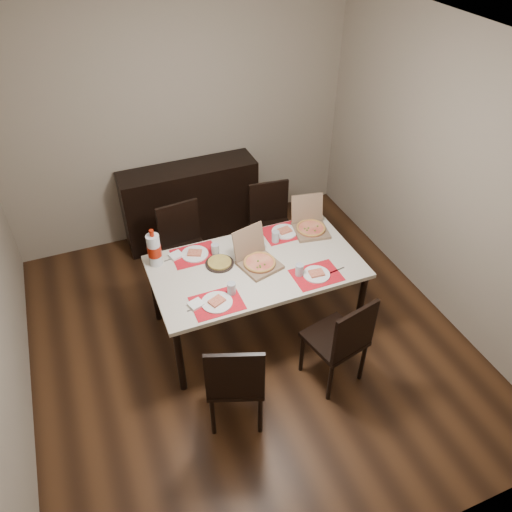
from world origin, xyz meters
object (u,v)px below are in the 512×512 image
dining_table (256,271)px  chair_near_right (342,339)px  chair_far_right (271,223)px  chair_far_left (185,245)px  pizza_box_center (257,260)px  chair_near_left (235,379)px  dip_bowl (258,245)px  sideboard (190,203)px  soda_bottle (154,250)px

dining_table → chair_near_right: chair_near_right is taller
dining_table → chair_far_right: 1.01m
dining_table → chair_far_left: (-0.43, 0.81, -0.17)m
dining_table → pizza_box_center: size_ratio=4.36×
chair_near_left → chair_far_left: bearing=86.8°
chair_near_left → dip_bowl: chair_near_left is taller
chair_near_right → pizza_box_center: bearing=114.1°
sideboard → pizza_box_center: pizza_box_center is taller
dining_table → chair_near_left: size_ratio=1.94×
dining_table → soda_bottle: soda_bottle is taller
chair_far_left → chair_far_right: same height
dining_table → chair_near_left: bearing=-120.5°
pizza_box_center → chair_far_left: bearing=118.8°
chair_near_left → chair_near_right: bearing=3.0°
sideboard → pizza_box_center: bearing=-84.6°
chair_far_left → dining_table: bearing=-62.0°
chair_far_right → dip_bowl: 0.77m
dining_table → chair_far_right: bearing=58.5°
sideboard → soda_bottle: soda_bottle is taller
pizza_box_center → dip_bowl: (0.10, 0.24, -0.04)m
dip_bowl → chair_far_left: bearing=133.8°
chair_far_left → pizza_box_center: bearing=-61.2°
sideboard → chair_near_right: (0.53, -2.47, 0.06)m
sideboard → chair_far_right: (0.66, -0.78, 0.06)m
pizza_box_center → dip_bowl: pizza_box_center is taller
chair_near_right → soda_bottle: 1.73m
chair_far_right → dip_bowl: (-0.40, -0.61, 0.25)m
pizza_box_center → soda_bottle: (-0.81, 0.35, 0.10)m
pizza_box_center → dip_bowl: bearing=66.0°
sideboard → chair_near_left: size_ratio=1.61×
sideboard → dining_table: (0.14, -1.62, 0.23)m
dining_table → chair_far_left: 0.94m
pizza_box_center → soda_bottle: bearing=156.8°
chair_near_right → chair_far_left: bearing=116.4°
dip_bowl → soda_bottle: 0.93m
sideboard → pizza_box_center: (0.15, -1.62, 0.35)m
chair_near_right → pizza_box_center: size_ratio=2.25×
chair_near_right → chair_far_right: bearing=85.7°
sideboard → chair_near_right: chair_near_right is taller
sideboard → dining_table: 1.65m
chair_far_right → pizza_box_center: (-0.51, -0.85, 0.29)m
chair_near_right → dip_bowl: bearing=104.2°
chair_near_left → chair_near_right: size_ratio=1.00×
dining_table → dip_bowl: 0.28m
dining_table → pizza_box_center: bearing=3.0°
chair_far_right → dip_bowl: chair_far_right is taller
sideboard → pizza_box_center: 1.67m
soda_bottle → chair_near_left: bearing=-77.9°
chair_far_right → soda_bottle: (-1.31, -0.50, 0.39)m
sideboard → soda_bottle: (-0.65, -1.28, 0.45)m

